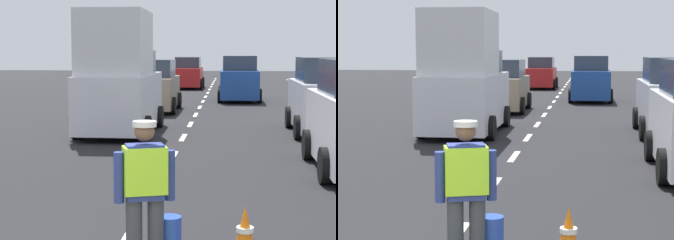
{
  "view_description": "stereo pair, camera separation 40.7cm",
  "coord_description": "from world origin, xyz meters",
  "views": [
    {
      "loc": [
        1.29,
        -4.53,
        2.41
      ],
      "look_at": [
        0.12,
        6.57,
        1.1
      ],
      "focal_mm": 62.79,
      "sensor_mm": 36.0,
      "label": 1
    },
    {
      "loc": [
        1.7,
        -4.48,
        2.41
      ],
      "look_at": [
        0.12,
        6.57,
        1.1
      ],
      "focal_mm": 62.79,
      "sensor_mm": 36.0,
      "label": 2
    }
  ],
  "objects": [
    {
      "name": "car_oncoming_second",
      "position": [
        -1.79,
        18.98,
        0.97
      ],
      "size": [
        2.05,
        4.02,
        2.08
      ],
      "color": "gray",
      "rests_on": "ground"
    },
    {
      "name": "lane_center_line",
      "position": [
        0.0,
        25.2,
        0.0
      ],
      "size": [
        0.14,
        46.4,
        0.01
      ],
      "color": "silver",
      "rests_on": "ground"
    },
    {
      "name": "delivery_truck",
      "position": [
        -1.92,
        12.33,
        1.61
      ],
      "size": [
        2.16,
        4.6,
        3.54
      ],
      "color": "silver",
      "rests_on": "ground"
    },
    {
      "name": "traffic_cone_near",
      "position": [
        1.48,
        2.09,
        0.32
      ],
      "size": [
        0.36,
        0.36,
        0.65
      ],
      "color": "black",
      "rests_on": "ground"
    },
    {
      "name": "road_worker",
      "position": [
        0.41,
        1.62,
        0.93
      ],
      "size": [
        0.7,
        0.52,
        1.67
      ],
      "color": "#383D4C",
      "rests_on": "ground"
    },
    {
      "name": "car_outgoing_far",
      "position": [
        1.74,
        24.4,
        1.02
      ],
      "size": [
        2.05,
        4.33,
        2.2
      ],
      "color": "#1E4799",
      "rests_on": "ground"
    },
    {
      "name": "car_parked_far",
      "position": [
        4.08,
        12.93,
        1.04
      ],
      "size": [
        2.04,
        4.09,
        2.24
      ],
      "color": "silver",
      "rests_on": "ground"
    },
    {
      "name": "ground_plane",
      "position": [
        0.0,
        21.0,
        0.0
      ],
      "size": [
        96.0,
        96.0,
        0.0
      ],
      "primitive_type": "plane",
      "color": "black"
    },
    {
      "name": "car_oncoming_third",
      "position": [
        -1.45,
        33.85,
        0.95
      ],
      "size": [
        2.03,
        4.13,
        2.04
      ],
      "color": "red",
      "rests_on": "ground"
    }
  ]
}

